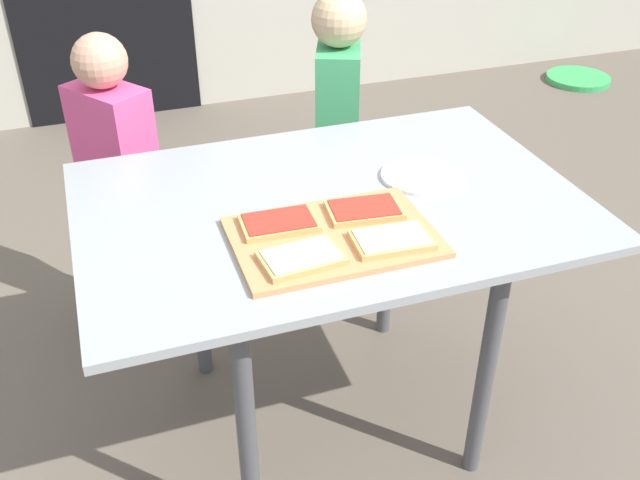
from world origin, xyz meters
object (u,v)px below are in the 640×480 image
object	(u,v)px
pizza_slice_near_left	(302,258)
child_right	(338,120)
cutting_board	(333,237)
pizza_slice_far_left	(279,223)
dining_table	(330,231)
pizza_slice_far_right	(364,210)
garden_hose_coil	(578,79)
child_left	(118,170)
pizza_slice_near_right	(392,240)
plate_white_right	(420,176)

from	to	relation	value
pizza_slice_near_left	child_right	size ratio (longest dim) A/B	0.17
cutting_board	pizza_slice_far_left	world-z (taller)	pizza_slice_far_left
dining_table	pizza_slice_near_left	size ratio (longest dim) A/B	6.76
dining_table	child_right	size ratio (longest dim) A/B	1.17
pizza_slice_far_right	child_right	size ratio (longest dim) A/B	0.17
garden_hose_coil	cutting_board	bearing A→B (deg)	-137.16
child_left	pizza_slice_far_right	bearing A→B (deg)	-56.58
pizza_slice_far_left	pizza_slice_near_right	world-z (taller)	same
pizza_slice_far_left	child_right	size ratio (longest dim) A/B	0.17
dining_table	garden_hose_coil	world-z (taller)	dining_table
dining_table	child_right	distance (m)	0.77
pizza_slice_near_left	child_left	distance (m)	0.97
cutting_board	pizza_slice_far_right	distance (m)	0.12
pizza_slice_near_left	cutting_board	bearing A→B (deg)	37.44
dining_table	child_left	xyz separation A→B (m)	(-0.45, 0.66, -0.08)
pizza_slice_near_left	pizza_slice_near_right	bearing A→B (deg)	0.36
child_left	garden_hose_coil	bearing A→B (deg)	26.50
plate_white_right	garden_hose_coil	xyz separation A→B (m)	(2.08, 2.02, -0.71)
pizza_slice_far_right	pizza_slice_near_left	xyz separation A→B (m)	(-0.19, -0.14, 0.00)
cutting_board	child_left	xyz separation A→B (m)	(-0.40, 0.82, -0.17)
pizza_slice_near_right	garden_hose_coil	world-z (taller)	pizza_slice_near_right
child_left	child_right	world-z (taller)	child_right
pizza_slice_near_left	child_right	bearing A→B (deg)	65.70
pizza_slice_far_right	child_left	bearing A→B (deg)	123.42
cutting_board	child_right	size ratio (longest dim) A/B	0.43
cutting_board	child_left	world-z (taller)	child_left
pizza_slice_near_left	child_left	size ratio (longest dim) A/B	0.18
pizza_slice_far_left	garden_hose_coil	world-z (taller)	pizza_slice_far_left
pizza_slice_far_right	child_right	bearing A→B (deg)	73.82
dining_table	pizza_slice_near_right	xyz separation A→B (m)	(0.05, -0.24, 0.11)
plate_white_right	child_right	size ratio (longest dim) A/B	0.19
pizza_slice_near_left	child_left	world-z (taller)	child_left
pizza_slice_far_right	pizza_slice_near_left	size ratio (longest dim) A/B	1.01
child_right	cutting_board	bearing A→B (deg)	-110.82
cutting_board	child_right	bearing A→B (deg)	69.18
garden_hose_coil	pizza_slice_near_left	bearing A→B (deg)	-137.35
pizza_slice_far_right	pizza_slice_far_left	size ratio (longest dim) A/B	1.04
pizza_slice_far_right	dining_table	bearing A→B (deg)	114.34
pizza_slice_far_left	child_right	xyz separation A→B (m)	(0.44, 0.81, -0.15)
plate_white_right	child_right	distance (m)	0.70
cutting_board	pizza_slice_near_left	size ratio (longest dim) A/B	2.49
pizza_slice_near_left	garden_hose_coil	distance (m)	3.45
pizza_slice_near_left	pizza_slice_far_left	bearing A→B (deg)	92.44
pizza_slice_far_right	pizza_slice_near_right	size ratio (longest dim) A/B	1.02
cutting_board	pizza_slice_near_right	bearing A→B (deg)	-34.21
cutting_board	dining_table	bearing A→B (deg)	72.64
pizza_slice_far_left	child_left	distance (m)	0.83
dining_table	garden_hose_coil	bearing A→B (deg)	41.26
dining_table	child_left	world-z (taller)	child_left
child_left	child_right	size ratio (longest dim) A/B	0.96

